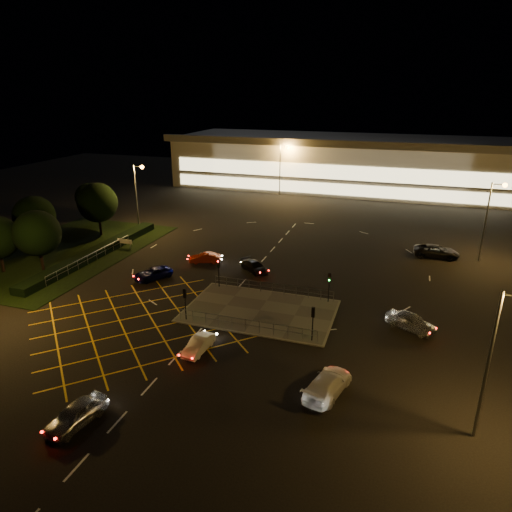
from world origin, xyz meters
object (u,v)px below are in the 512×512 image
(signal_ne, at_px, (329,281))
(car_east_grey, at_px, (436,251))
(car_far_dkgrey, at_px, (255,266))
(car_left_blue, at_px, (153,273))
(signal_se, at_px, (313,317))
(signal_sw, at_px, (185,298))
(signal_nw, at_px, (219,267))
(car_approach_white, at_px, (328,384))
(car_near_silver, at_px, (76,414))
(car_right_silver, at_px, (411,321))
(car_circ_red, at_px, (205,258))
(car_queue_white, at_px, (199,345))

(signal_ne, xyz_separation_m, car_east_grey, (10.89, 17.79, -1.59))
(car_far_dkgrey, bearing_deg, car_left_blue, 157.71)
(signal_ne, xyz_separation_m, car_left_blue, (-20.18, -0.08, -1.74))
(signal_se, distance_m, car_east_grey, 28.02)
(signal_sw, distance_m, signal_se, 12.00)
(signal_nw, bearing_deg, signal_ne, 0.00)
(car_left_blue, distance_m, car_east_grey, 35.84)
(signal_se, bearing_deg, car_east_grey, -112.91)
(car_left_blue, xyz_separation_m, car_approach_white, (22.68, -14.53, 0.13))
(car_east_grey, relative_size, car_approach_white, 1.08)
(signal_nw, relative_size, car_far_dkgrey, 0.73)
(signal_nw, distance_m, car_near_silver, 23.01)
(signal_sw, height_order, car_right_silver, signal_sw)
(signal_se, bearing_deg, car_left_blue, -21.40)
(signal_sw, xyz_separation_m, car_near_silver, (-0.36, -14.97, -1.62))
(car_far_dkgrey, relative_size, car_circ_red, 1.13)
(signal_ne, xyz_separation_m, car_near_silver, (-12.36, -22.95, -1.62))
(car_near_silver, height_order, car_east_grey, car_east_grey)
(car_queue_white, distance_m, car_far_dkgrey, 18.19)
(car_near_silver, bearing_deg, car_far_dkgrey, 95.19)
(car_near_silver, relative_size, car_circ_red, 1.15)
(car_right_silver, bearing_deg, car_east_grey, 19.60)
(signal_ne, relative_size, car_east_grey, 0.56)
(car_far_dkgrey, bearing_deg, car_east_grey, -20.92)
(signal_ne, distance_m, car_queue_white, 15.26)
(car_right_silver, relative_size, car_east_grey, 0.81)
(signal_nw, distance_m, car_approach_white, 20.64)
(signal_ne, bearing_deg, signal_sw, -146.35)
(car_circ_red, bearing_deg, car_approach_white, 22.48)
(car_near_silver, bearing_deg, signal_nw, 99.39)
(car_east_grey, bearing_deg, car_right_silver, 171.30)
(car_left_blue, relative_size, car_circ_red, 1.17)
(signal_se, height_order, car_far_dkgrey, signal_se)
(car_queue_white, relative_size, car_far_dkgrey, 0.86)
(signal_se, bearing_deg, signal_ne, -90.00)
(car_far_dkgrey, xyz_separation_m, car_east_grey, (20.69, 12.12, 0.15))
(car_far_dkgrey, xyz_separation_m, car_circ_red, (-6.82, 0.79, 0.00))
(signal_nw, bearing_deg, car_queue_white, -74.72)
(car_queue_white, bearing_deg, signal_nw, 109.46)
(signal_sw, xyz_separation_m, car_east_grey, (22.89, 25.77, -1.59))
(signal_sw, bearing_deg, car_circ_red, -72.26)
(signal_se, xyz_separation_m, car_far_dkgrey, (-9.80, 13.65, -1.74))
(car_far_dkgrey, distance_m, car_circ_red, 6.86)
(signal_ne, bearing_deg, car_circ_red, 158.75)
(signal_nw, xyz_separation_m, car_left_blue, (-8.18, -0.08, -1.74))
(signal_sw, relative_size, car_approach_white, 0.61)
(car_queue_white, bearing_deg, signal_se, 31.83)
(car_queue_white, height_order, car_far_dkgrey, car_far_dkgrey)
(signal_ne, xyz_separation_m, car_far_dkgrey, (-9.80, 5.67, -1.74))
(signal_se, distance_m, car_near_silver, 19.48)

